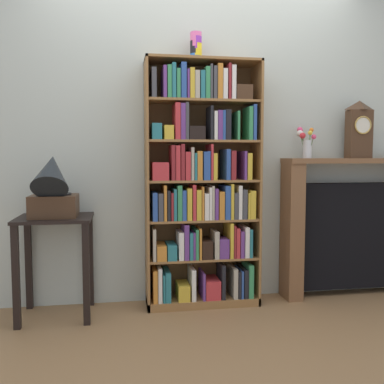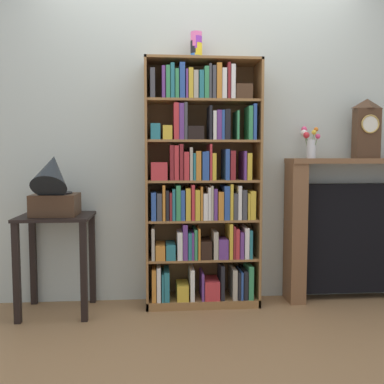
# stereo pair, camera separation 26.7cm
# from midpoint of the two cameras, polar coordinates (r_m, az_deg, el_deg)

# --- Properties ---
(ground_plane) EXTENTS (7.95, 6.40, 0.02)m
(ground_plane) POSITION_cam_midpoint_polar(r_m,az_deg,el_deg) (3.31, 3.99, -15.46)
(ground_plane) COLOR #997047
(wall_back) EXTENTS (4.95, 0.08, 2.64)m
(wall_back) POSITION_cam_midpoint_polar(r_m,az_deg,el_deg) (3.42, 5.05, 7.88)
(wall_back) COLOR beige
(wall_back) RESTS_ON ground
(bookshelf) EXTENTS (0.85, 0.28, 1.84)m
(bookshelf) POSITION_cam_midpoint_polar(r_m,az_deg,el_deg) (3.23, 3.71, 0.09)
(bookshelf) COLOR olive
(bookshelf) RESTS_ON ground
(cup_stack) EXTENTS (0.09, 0.09, 0.21)m
(cup_stack) POSITION_cam_midpoint_polar(r_m,az_deg,el_deg) (3.34, 2.99, 18.81)
(cup_stack) COLOR blue
(cup_stack) RESTS_ON bookshelf
(side_table_left) EXTENTS (0.51, 0.46, 0.71)m
(side_table_left) POSITION_cam_midpoint_polar(r_m,az_deg,el_deg) (3.22, -15.34, -6.41)
(side_table_left) COLOR black
(side_table_left) RESTS_ON ground
(gramophone) EXTENTS (0.32, 0.42, 0.50)m
(gramophone) POSITION_cam_midpoint_polar(r_m,az_deg,el_deg) (3.12, -15.67, 0.68)
(gramophone) COLOR #472D1C
(gramophone) RESTS_ON side_table_left
(fireplace_mantel) EXTENTS (1.20, 0.25, 1.12)m
(fireplace_mantel) POSITION_cam_midpoint_polar(r_m,az_deg,el_deg) (3.72, 23.50, -4.72)
(fireplace_mantel) COLOR brown
(fireplace_mantel) RESTS_ON ground
(mantel_clock) EXTENTS (0.19, 0.12, 0.46)m
(mantel_clock) POSITION_cam_midpoint_polar(r_m,az_deg,el_deg) (3.66, 24.20, 7.72)
(mantel_clock) COLOR #472D1C
(mantel_clock) RESTS_ON fireplace_mantel
(flower_vase) EXTENTS (0.14, 0.14, 0.25)m
(flower_vase) POSITION_cam_midpoint_polar(r_m,az_deg,el_deg) (3.47, 17.55, 6.39)
(flower_vase) COLOR silver
(flower_vase) RESTS_ON fireplace_mantel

